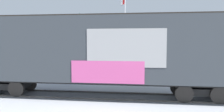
% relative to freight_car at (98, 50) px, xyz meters
% --- Properties ---
extents(ground_plane, '(260.00, 260.00, 0.00)m').
position_rel_freight_car_xyz_m(ground_plane, '(-0.24, 0.00, -2.63)').
color(ground_plane, '#B2B5BC').
extents(track, '(60.01, 2.99, 0.08)m').
position_rel_freight_car_xyz_m(track, '(-0.70, 0.01, -2.59)').
color(track, '#4C4742').
rests_on(track, ground_plane).
extents(freight_car, '(17.35, 3.06, 4.63)m').
position_rel_freight_car_xyz_m(freight_car, '(0.00, 0.00, 0.00)').
color(freight_car, '#33383D').
rests_on(freight_car, ground_plane).
extents(flagpole, '(0.68, 1.17, 8.61)m').
position_rel_freight_car_xyz_m(flagpole, '(0.76, 13.71, 2.60)').
color(flagpole, silver).
rests_on(flagpole, ground_plane).
extents(hillside, '(113.25, 40.52, 14.77)m').
position_rel_freight_car_xyz_m(hillside, '(-0.24, 75.96, 2.42)').
color(hillside, silver).
rests_on(hillside, ground_plane).
extents(parked_car_blue, '(4.55, 2.28, 1.62)m').
position_rel_freight_car_xyz_m(parked_car_blue, '(-3.15, 5.58, -1.82)').
color(parked_car_blue, navy).
rests_on(parked_car_blue, ground_plane).
extents(parked_car_tan, '(4.27, 2.10, 1.54)m').
position_rel_freight_car_xyz_m(parked_car_tan, '(2.30, 5.09, -1.84)').
color(parked_car_tan, '#9E8966').
rests_on(parked_car_tan, ground_plane).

